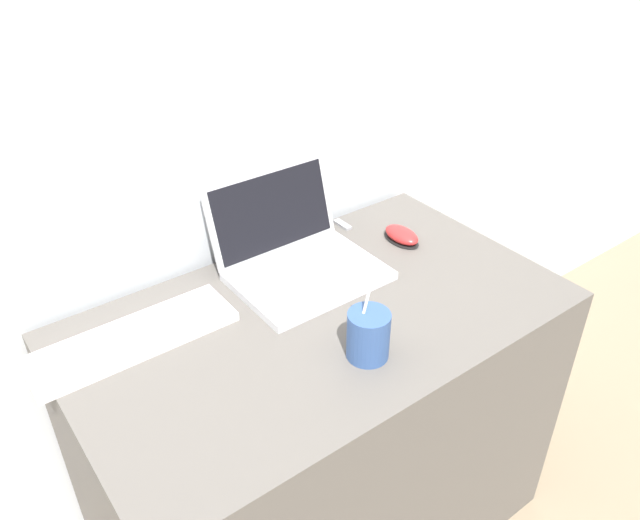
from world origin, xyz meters
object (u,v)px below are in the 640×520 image
object	(u,v)px
computer_mouse	(402,236)
external_keyboard	(133,338)
drink_cup	(368,334)
laptop	(297,255)
usb_stick	(343,225)

from	to	relation	value
computer_mouse	external_keyboard	world-z (taller)	computer_mouse
external_keyboard	drink_cup	bearing A→B (deg)	-41.48
laptop	usb_stick	xyz separation A→B (m)	(0.23, 0.11, -0.04)
drink_cup	laptop	bearing A→B (deg)	79.53
computer_mouse	external_keyboard	xyz separation A→B (m)	(-0.74, 0.03, -0.01)
laptop	computer_mouse	size ratio (longest dim) A/B	3.05
laptop	drink_cup	world-z (taller)	laptop
laptop	drink_cup	bearing A→B (deg)	-100.47
laptop	drink_cup	xyz separation A→B (m)	(-0.06, -0.34, 0.01)
laptop	computer_mouse	world-z (taller)	laptop
laptop	usb_stick	bearing A→B (deg)	24.83
external_keyboard	laptop	bearing A→B (deg)	2.31
computer_mouse	usb_stick	distance (m)	0.17
laptop	external_keyboard	world-z (taller)	laptop
drink_cup	computer_mouse	size ratio (longest dim) A/B	1.85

